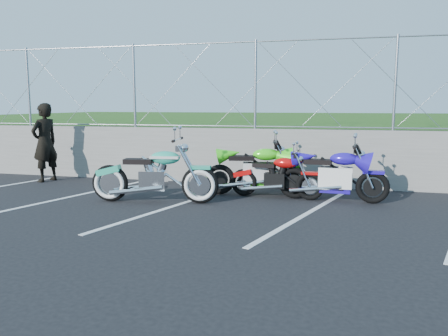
% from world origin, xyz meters
% --- Properties ---
extents(ground, '(90.00, 90.00, 0.00)m').
position_xyz_m(ground, '(0.00, 0.00, 0.00)').
color(ground, black).
rests_on(ground, ground).
extents(retaining_wall, '(30.00, 0.22, 1.30)m').
position_xyz_m(retaining_wall, '(0.00, 3.50, 0.65)').
color(retaining_wall, slate).
rests_on(retaining_wall, ground).
extents(grass_field, '(30.00, 20.00, 1.30)m').
position_xyz_m(grass_field, '(0.00, 13.50, 0.65)').
color(grass_field, '#204712').
rests_on(grass_field, ground).
extents(chain_link_fence, '(28.00, 0.03, 2.00)m').
position_xyz_m(chain_link_fence, '(0.00, 3.50, 2.30)').
color(chain_link_fence, gray).
rests_on(chain_link_fence, retaining_wall).
extents(parking_lines, '(18.29, 4.31, 0.01)m').
position_xyz_m(parking_lines, '(1.20, 1.00, 0.00)').
color(parking_lines, silver).
rests_on(parking_lines, ground).
extents(cruiser_turquoise, '(2.45, 0.77, 1.22)m').
position_xyz_m(cruiser_turquoise, '(-0.47, 1.11, 0.49)').
color(cruiser_turquoise, black).
rests_on(cruiser_turquoise, ground).
extents(naked_orange, '(1.89, 0.64, 0.94)m').
position_xyz_m(naked_orange, '(1.71, 2.07, 0.40)').
color(naked_orange, black).
rests_on(naked_orange, ground).
extents(sportbike_green, '(2.10, 0.75, 1.10)m').
position_xyz_m(sportbike_green, '(1.27, 2.28, 0.47)').
color(sportbike_green, black).
rests_on(sportbike_green, ground).
extents(sportbike_blue, '(2.10, 0.75, 1.08)m').
position_xyz_m(sportbike_blue, '(2.81, 2.05, 0.47)').
color(sportbike_blue, black).
rests_on(sportbike_blue, ground).
extents(person_standing, '(0.62, 0.78, 1.89)m').
position_xyz_m(person_standing, '(-3.97, 2.63, 0.94)').
color(person_standing, black).
rests_on(person_standing, ground).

